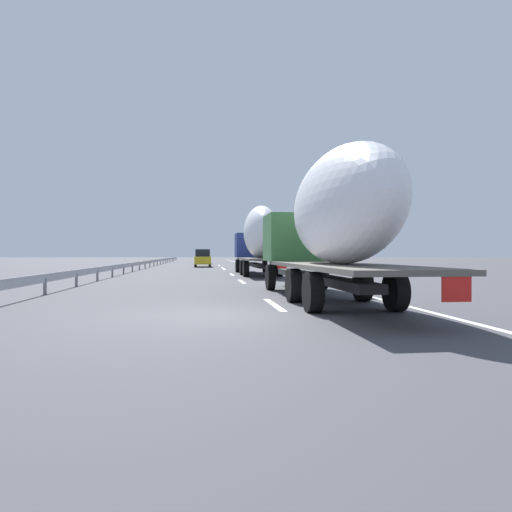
{
  "coord_description": "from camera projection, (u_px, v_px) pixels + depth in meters",
  "views": [
    {
      "loc": [
        -10.84,
        0.28,
        1.5
      ],
      "look_at": [
        19.16,
        -3.34,
        1.33
      ],
      "focal_mm": 31.26,
      "sensor_mm": 36.0,
      "label": 1
    }
  ],
  "objects": [
    {
      "name": "lane_stripe_0",
      "position": [
        274.0,
        305.0,
        13.01
      ],
      "size": [
        3.2,
        0.2,
        0.01
      ],
      "primitive_type": "cube",
      "color": "white",
      "rests_on": "ground_plane"
    },
    {
      "name": "truck_trailing",
      "position": [
        330.0,
        220.0,
        13.65
      ],
      "size": [
        13.07,
        2.55,
        4.43
      ],
      "color": "#387038",
      "rests_on": "ground_plane"
    },
    {
      "name": "tree_1",
      "position": [
        264.0,
        244.0,
        88.97
      ],
      "size": [
        3.42,
        3.42,
        5.24
      ],
      "color": "#472D19",
      "rests_on": "ground_plane"
    },
    {
      "name": "truck_lead",
      "position": [
        258.0,
        238.0,
        31.01
      ],
      "size": [
        12.54,
        2.55,
        4.67
      ],
      "color": "navy",
      "rests_on": "ground_plane"
    },
    {
      "name": "road_sign",
      "position": [
        270.0,
        248.0,
        46.55
      ],
      "size": [
        0.1,
        0.9,
        2.93
      ],
      "color": "gray",
      "rests_on": "ground_plane"
    },
    {
      "name": "lane_stripe_4",
      "position": [
        222.0,
        268.0,
        46.6
      ],
      "size": [
        3.2,
        0.2,
        0.01
      ],
      "primitive_type": "cube",
      "color": "white",
      "rests_on": "ground_plane"
    },
    {
      "name": "car_black_suv",
      "position": [
        205.0,
        256.0,
        83.11
      ],
      "size": [
        4.45,
        1.76,
        1.9
      ],
      "color": "black",
      "rests_on": "ground_plane"
    },
    {
      "name": "edge_line_right",
      "position": [
        249.0,
        265.0,
        56.14
      ],
      "size": [
        110.0,
        0.2,
        0.01
      ],
      "primitive_type": "cube",
      "color": "white",
      "rests_on": "ground_plane"
    },
    {
      "name": "car_yellow_coupe",
      "position": [
        203.0,
        258.0,
        49.9
      ],
      "size": [
        4.56,
        1.81,
        1.97
      ],
      "color": "gold",
      "rests_on": "ground_plane"
    },
    {
      "name": "tree_2",
      "position": [
        260.0,
        241.0,
        89.46
      ],
      "size": [
        3.42,
        3.42,
        6.89
      ],
      "color": "#472D19",
      "rests_on": "ground_plane"
    },
    {
      "name": "car_red_compact",
      "position": [
        204.0,
        257.0,
        67.51
      ],
      "size": [
        4.39,
        1.87,
        1.96
      ],
      "color": "red",
      "rests_on": "ground_plane"
    },
    {
      "name": "lane_stripe_1",
      "position": [
        242.0,
        281.0,
        23.76
      ],
      "size": [
        3.2,
        0.2,
        0.01
      ],
      "primitive_type": "cube",
      "color": "white",
      "rests_on": "ground_plane"
    },
    {
      "name": "lane_stripe_2",
      "position": [
        232.0,
        275.0,
        31.61
      ],
      "size": [
        3.2,
        0.2,
        0.01
      ],
      "primitive_type": "cube",
      "color": "white",
      "rests_on": "ground_plane"
    },
    {
      "name": "tree_0",
      "position": [
        250.0,
        242.0,
        95.91
      ],
      "size": [
        2.45,
        2.45,
        6.49
      ],
      "color": "#472D19",
      "rests_on": "ground_plane"
    },
    {
      "name": "lane_stripe_3",
      "position": [
        224.0,
        269.0,
        42.52
      ],
      "size": [
        3.2,
        0.2,
        0.01
      ],
      "primitive_type": "cube",
      "color": "white",
      "rests_on": "ground_plane"
    },
    {
      "name": "ground_plane",
      "position": [
        205.0,
        267.0,
        50.52
      ],
      "size": [
        260.0,
        260.0,
        0.0
      ],
      "primitive_type": "plane",
      "color": "#424247"
    },
    {
      "name": "guardrail_median",
      "position": [
        154.0,
        261.0,
        52.78
      ],
      "size": [
        94.0,
        0.1,
        0.76
      ],
      "color": "#9EA0A5",
      "rests_on": "ground_plane"
    },
    {
      "name": "lane_stripe_5",
      "position": [
        219.0,
        266.0,
        55.31
      ],
      "size": [
        3.2,
        0.2,
        0.01
      ],
      "primitive_type": "cube",
      "color": "white",
      "rests_on": "ground_plane"
    }
  ]
}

